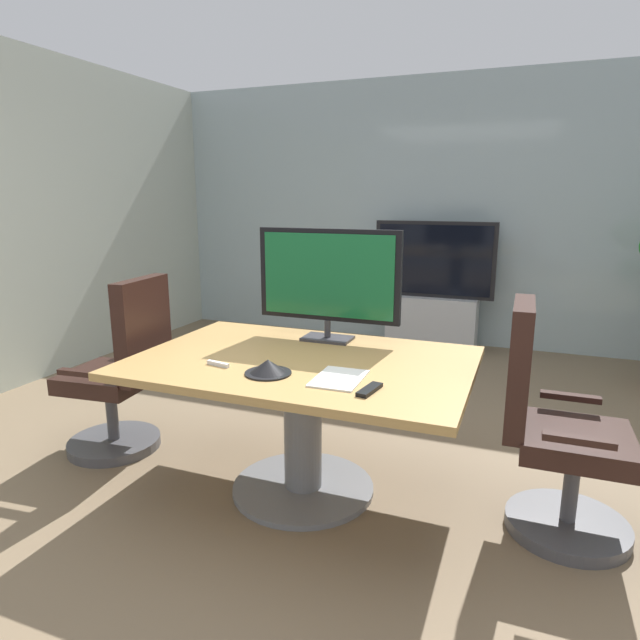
{
  "coord_description": "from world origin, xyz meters",
  "views": [
    {
      "loc": [
        1.02,
        -2.46,
        1.56
      ],
      "look_at": [
        -0.03,
        0.23,
        0.89
      ],
      "focal_mm": 30.38,
      "sensor_mm": 36.0,
      "label": 1
    }
  ],
  "objects_px": {
    "tv_monitor": "(328,278)",
    "wall_display_unit": "(432,307)",
    "office_chair_right": "(553,439)",
    "conference_phone": "(268,368)",
    "remote_control": "(370,390)",
    "office_chair_left": "(122,380)",
    "conference_table": "(303,396)"
  },
  "relations": [
    {
      "from": "office_chair_right",
      "to": "remote_control",
      "type": "relative_size",
      "value": 6.41
    },
    {
      "from": "remote_control",
      "to": "office_chair_right",
      "type": "bearing_deg",
      "value": 39.81
    },
    {
      "from": "office_chair_left",
      "to": "conference_phone",
      "type": "bearing_deg",
      "value": 68.97
    },
    {
      "from": "conference_table",
      "to": "tv_monitor",
      "type": "height_order",
      "value": "tv_monitor"
    },
    {
      "from": "office_chair_left",
      "to": "remote_control",
      "type": "distance_m",
      "value": 1.74
    },
    {
      "from": "office_chair_left",
      "to": "remote_control",
      "type": "height_order",
      "value": "office_chair_left"
    },
    {
      "from": "office_chair_left",
      "to": "wall_display_unit",
      "type": "relative_size",
      "value": 0.83
    },
    {
      "from": "tv_monitor",
      "to": "wall_display_unit",
      "type": "bearing_deg",
      "value": 86.58
    },
    {
      "from": "office_chair_left",
      "to": "tv_monitor",
      "type": "xyz_separation_m",
      "value": [
        1.2,
        0.37,
        0.64
      ]
    },
    {
      "from": "conference_table",
      "to": "wall_display_unit",
      "type": "height_order",
      "value": "wall_display_unit"
    },
    {
      "from": "tv_monitor",
      "to": "conference_table",
      "type": "bearing_deg",
      "value": -88.44
    },
    {
      "from": "tv_monitor",
      "to": "conference_phone",
      "type": "bearing_deg",
      "value": -93.59
    },
    {
      "from": "conference_table",
      "to": "office_chair_left",
      "type": "distance_m",
      "value": 1.22
    },
    {
      "from": "office_chair_right",
      "to": "conference_phone",
      "type": "relative_size",
      "value": 4.95
    },
    {
      "from": "conference_table",
      "to": "office_chair_right",
      "type": "relative_size",
      "value": 1.56
    },
    {
      "from": "conference_table",
      "to": "tv_monitor",
      "type": "distance_m",
      "value": 0.69
    },
    {
      "from": "conference_table",
      "to": "remote_control",
      "type": "height_order",
      "value": "remote_control"
    },
    {
      "from": "office_chair_right",
      "to": "conference_phone",
      "type": "bearing_deg",
      "value": 106.72
    },
    {
      "from": "office_chair_right",
      "to": "tv_monitor",
      "type": "xyz_separation_m",
      "value": [
        -1.23,
        0.29,
        0.64
      ]
    },
    {
      "from": "office_chair_left",
      "to": "conference_phone",
      "type": "height_order",
      "value": "office_chair_left"
    },
    {
      "from": "conference_table",
      "to": "wall_display_unit",
      "type": "xyz_separation_m",
      "value": [
        0.15,
        3.05,
        -0.1
      ]
    },
    {
      "from": "conference_table",
      "to": "tv_monitor",
      "type": "relative_size",
      "value": 2.03
    },
    {
      "from": "office_chair_left",
      "to": "office_chair_right",
      "type": "distance_m",
      "value": 2.43
    },
    {
      "from": "office_chair_left",
      "to": "tv_monitor",
      "type": "relative_size",
      "value": 1.3
    },
    {
      "from": "office_chair_left",
      "to": "tv_monitor",
      "type": "bearing_deg",
      "value": 101.3
    },
    {
      "from": "office_chair_right",
      "to": "wall_display_unit",
      "type": "bearing_deg",
      "value": 19.51
    },
    {
      "from": "tv_monitor",
      "to": "conference_phone",
      "type": "height_order",
      "value": "tv_monitor"
    },
    {
      "from": "office_chair_left",
      "to": "remote_control",
      "type": "xyz_separation_m",
      "value": [
        1.67,
        -0.38,
        0.29
      ]
    },
    {
      "from": "office_chair_right",
      "to": "office_chair_left",
      "type": "bearing_deg",
      "value": 91.2
    },
    {
      "from": "conference_phone",
      "to": "office_chair_left",
      "type": "bearing_deg",
      "value": 164.54
    },
    {
      "from": "office_chair_right",
      "to": "remote_control",
      "type": "xyz_separation_m",
      "value": [
        -0.76,
        -0.45,
        0.29
      ]
    },
    {
      "from": "conference_phone",
      "to": "remote_control",
      "type": "distance_m",
      "value": 0.51
    }
  ]
}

